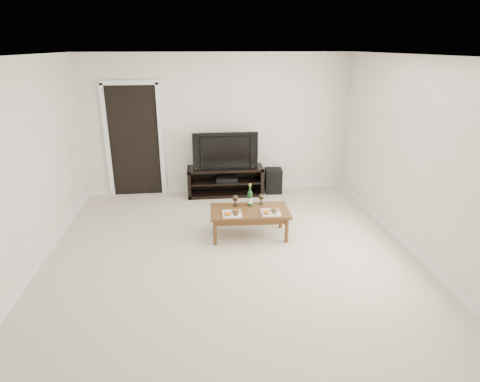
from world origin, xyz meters
name	(u,v)px	position (x,y,z in m)	size (l,w,h in m)	color
floor	(231,260)	(0.00, 0.00, 0.00)	(5.50, 5.50, 0.00)	beige
back_wall	(218,125)	(0.00, 2.77, 1.30)	(5.00, 0.04, 2.60)	beige
ceiling	(229,54)	(0.00, 0.00, 2.62)	(5.00, 5.50, 0.04)	white
doorway	(134,142)	(-1.55, 2.73, 1.02)	(0.90, 0.02, 2.05)	black
media_console	(225,181)	(0.11, 2.50, 0.28)	(1.42, 0.45, 0.55)	black
television	(225,149)	(0.11, 2.50, 0.89)	(1.19, 0.16, 0.69)	black
av_receiver	(227,179)	(0.14, 2.48, 0.33)	(0.40, 0.30, 0.08)	black
subwoofer	(273,181)	(1.05, 2.54, 0.23)	(0.31, 0.31, 0.47)	black
coffee_table	(249,223)	(0.34, 0.69, 0.21)	(1.16, 0.63, 0.42)	brown
plate_left	(232,213)	(0.06, 0.54, 0.45)	(0.27, 0.27, 0.07)	white
plate_right	(271,211)	(0.62, 0.54, 0.45)	(0.27, 0.27, 0.07)	white
wine_bottle	(250,195)	(0.36, 0.86, 0.59)	(0.07, 0.07, 0.35)	#0E3516
goblet_left	(235,200)	(0.15, 0.88, 0.51)	(0.09, 0.09, 0.17)	#352B1D
goblet_right	(261,199)	(0.54, 0.90, 0.51)	(0.09, 0.09, 0.17)	#352B1D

